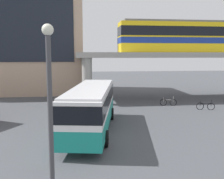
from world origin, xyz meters
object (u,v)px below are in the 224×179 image
Objects in this scene: station_building at (2,34)px; bicycle_silver at (168,102)px; bus_main at (92,104)px; train at (209,37)px; bicycle_black at (206,106)px.

bicycle_silver is at bearing -32.93° from station_building.
bus_main is at bearing -61.65° from station_building.
train is 21.09m from bus_main.
bicycle_black is (-3.76, -7.22, -7.33)m from train.
station_building is 13.05× the size of bicycle_silver.
train is 10.96m from bicycle_silver.
station_building is 29.45m from bicycle_black.
train is at bearing -17.67° from station_building.
bicycle_silver is at bearing 138.48° from bicycle_black.
bus_main is 6.50× the size of bicycle_black.
bicycle_silver is (-6.70, -4.62, -7.33)m from train.
train is 13.11× the size of bicycle_black.
train is at bearing 40.73° from bus_main.
station_building is at bearing 147.07° from bicycle_silver.
bicycle_silver is (8.68, 8.63, -1.63)m from bus_main.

